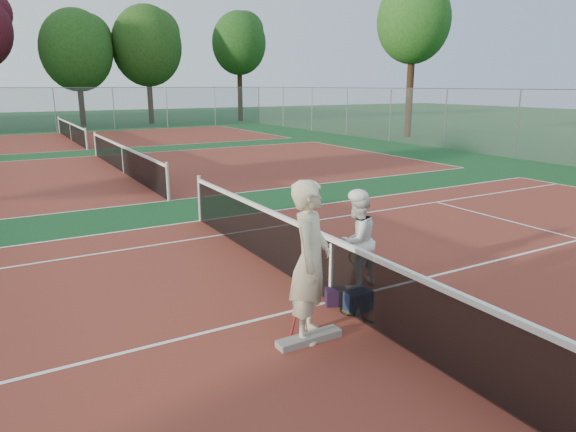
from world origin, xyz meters
The scene contains 22 objects.
ground centered at (0.00, 0.00, 0.00)m, with size 130.00×130.00×0.00m, color #103D1B.
court_main centered at (0.00, 0.00, 0.00)m, with size 23.77×10.97×0.01m, color maroon.
court_far_a centered at (0.00, 13.50, 0.00)m, with size 23.77×10.97×0.01m, color maroon.
court_far_b centered at (0.00, 27.00, 0.00)m, with size 23.77×10.97×0.01m, color maroon.
net_main centered at (0.00, 0.00, 0.51)m, with size 0.10×10.98×1.02m, color black, non-canonical shape.
net_far_a centered at (0.00, 13.50, 0.51)m, with size 0.10×10.98×1.02m, color black, non-canonical shape.
net_far_b centered at (0.00, 27.00, 0.51)m, with size 0.10×10.98×1.02m, color black, non-canonical shape.
fence_back centered at (0.00, 34.00, 1.50)m, with size 32.00×0.06×3.00m, color slate, non-canonical shape.
fence_right centered at (16.00, 6.75, 1.50)m, with size 54.50×0.06×3.00m, color slate, non-canonical shape.
player_a centered at (-0.87, -0.77, 1.03)m, with size 0.75×0.49×2.07m, color beige.
player_b centered at (0.70, 0.32, 0.77)m, with size 0.75×0.58×1.54m, color white.
racket_red centered at (-0.88, -0.54, 0.27)m, with size 0.33×0.27×0.53m, color maroon, non-canonical shape.
racket_black_held centered at (0.72, 0.36, 0.29)m, with size 0.24×0.27×0.57m, color black, non-canonical shape.
racket_spare centered at (0.01, -0.44, 0.01)m, with size 0.60×0.27×0.03m, color black, non-canonical shape.
sports_bag_navy centered at (0.17, -0.45, 0.15)m, with size 0.37×0.25×0.29m, color black.
sports_bag_purple centered at (0.01, -0.12, 0.12)m, with size 0.31×0.21×0.25m, color black.
net_cover_canvas centered at (-0.94, -0.89, 0.05)m, with size 0.89×0.21×0.09m, color slate.
water_bottle centered at (0.34, -0.31, 0.15)m, with size 0.09×0.09×0.30m, color #C2E0F6.
tree_back_3 centered at (2.39, 37.98, 5.74)m, with size 5.40×5.40×8.86m.
tree_back_4 centered at (7.86, 38.09, 6.26)m, with size 5.65×5.65×9.52m.
tree_back_5 centered at (15.87, 37.49, 6.71)m, with size 4.76×4.76×9.48m.
tree_right_1 centered at (18.77, 18.72, 6.88)m, with size 4.41×4.41×9.46m.
Camera 1 is at (-4.13, -5.88, 3.17)m, focal length 32.00 mm.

